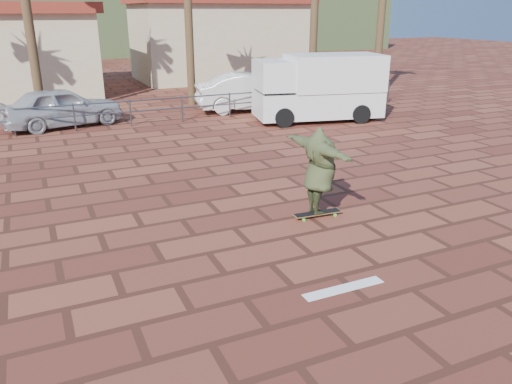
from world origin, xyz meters
TOP-DOWN VIEW (x-y plane):
  - ground at (0.00, 0.00)m, footprint 120.00×120.00m
  - paint_stripe at (0.70, -1.20)m, footprint 1.40×0.22m
  - guardrail at (0.00, 12.00)m, footprint 24.06×0.06m
  - building_east at (8.00, 24.00)m, footprint 10.60×6.60m
  - hill_front at (0.00, 50.00)m, footprint 70.00×18.00m
  - longboard at (1.82, 1.46)m, footprint 1.07×0.30m
  - skateboarder at (1.82, 1.46)m, footprint 0.72×2.29m
  - campervan at (7.00, 10.07)m, footprint 5.19×2.98m
  - car_silver at (-2.31, 13.00)m, footprint 4.62×2.69m
  - car_white at (5.45, 13.00)m, footprint 5.04×2.49m
  - street_sign at (7.76, 10.00)m, footprint 0.43×0.09m

SIDE VIEW (x-z plane):
  - ground at x=0.00m, z-range 0.00..0.00m
  - paint_stripe at x=0.70m, z-range 0.00..0.01m
  - longboard at x=1.82m, z-range 0.03..0.14m
  - guardrail at x=0.00m, z-range 0.18..1.18m
  - car_silver at x=-2.31m, z-range 0.00..1.48m
  - car_white at x=5.45m, z-range 0.00..1.59m
  - skateboarder at x=1.82m, z-range 0.10..1.94m
  - campervan at x=7.00m, z-range 0.07..2.60m
  - street_sign at x=7.76m, z-range 0.42..2.53m
  - building_east at x=8.00m, z-range 0.04..5.04m
  - hill_front at x=0.00m, z-range 0.00..6.00m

